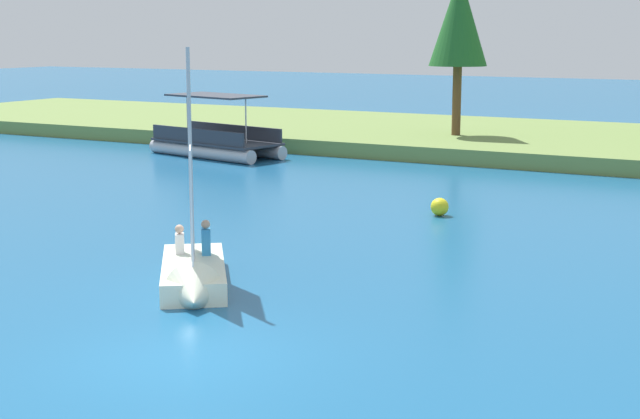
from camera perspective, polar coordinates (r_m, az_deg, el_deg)
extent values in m
plane|color=#195684|center=(16.05, -8.37, -8.95)|extent=(200.00, 200.00, 0.00)
cube|color=olive|center=(44.73, 16.38, 3.86)|extent=(80.00, 14.95, 0.68)
cylinder|color=brown|center=(43.84, 8.33, 6.58)|extent=(0.41, 0.41, 3.18)
cone|color=#1E5B23|center=(43.73, 8.46, 11.41)|extent=(2.66, 2.66, 4.20)
cube|color=silver|center=(20.50, -7.72, -3.87)|extent=(3.25, 3.78, 0.48)
cone|color=silver|center=(18.71, -7.71, -5.29)|extent=(1.51, 1.45, 1.20)
cylinder|color=#B7B7BC|center=(19.64, -7.90, 3.05)|extent=(0.08, 0.08, 4.61)
cube|color=white|center=(20.50, -7.89, 3.11)|extent=(1.03, 1.40, 3.92)
cube|color=black|center=(20.45, -7.92, 4.20)|extent=(0.93, 1.27, 0.47)
cube|color=white|center=(19.17, -7.84, 0.16)|extent=(0.64, 0.86, 2.42)
cylinder|color=#B7B7BC|center=(20.86, -7.75, -2.31)|extent=(1.05, 1.42, 0.06)
cube|color=silver|center=(21.25, -8.55, -2.07)|extent=(0.33, 0.34, 0.45)
sphere|color=tan|center=(21.18, -8.57, -1.18)|extent=(0.20, 0.20, 0.20)
cube|color=#338CCC|center=(21.06, -6.96, -1.97)|extent=(0.33, 0.34, 0.58)
sphere|color=tan|center=(20.97, -6.99, -0.90)|extent=(0.20, 0.20, 0.20)
cylinder|color=#B2B2B7|center=(42.10, -5.39, 3.79)|extent=(6.20, 1.93, 0.60)
cylinder|color=#B2B2B7|center=(40.84, -7.29, 3.53)|extent=(6.20, 1.93, 0.60)
cube|color=#2D333D|center=(41.43, -6.34, 4.14)|extent=(6.36, 3.71, 0.10)
cube|color=#2D333D|center=(42.16, -5.21, 4.76)|extent=(5.60, 1.34, 0.60)
cube|color=#2D333D|center=(40.63, -7.52, 4.48)|extent=(5.60, 1.34, 0.60)
cylinder|color=#B2B2B7|center=(39.98, -4.54, 5.39)|extent=(0.06, 0.06, 1.92)
cylinder|color=#B2B2B7|center=(42.71, -8.08, 5.66)|extent=(0.06, 0.06, 1.92)
cube|color=#333842|center=(41.25, -6.40, 6.91)|extent=(4.61, 3.09, 0.08)
sphere|color=yellow|center=(28.01, 7.30, 0.16)|extent=(0.54, 0.54, 0.54)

